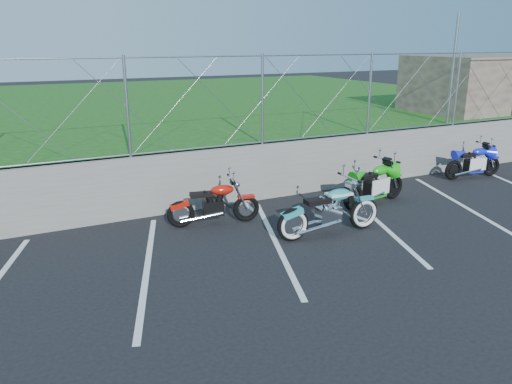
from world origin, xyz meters
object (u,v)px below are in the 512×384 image
naked_orange (215,205)px  sportbike_green (375,186)px  cruiser_turquoise (331,212)px  sportbike_blue (474,163)px

naked_orange → sportbike_green: bearing=5.3°
sportbike_green → naked_orange: bearing=164.2°
cruiser_turquoise → sportbike_green: size_ratio=1.15×
sportbike_green → sportbike_blue: sportbike_green is taller
cruiser_turquoise → naked_orange: size_ratio=1.18×
naked_orange → sportbike_blue: size_ratio=1.05×
naked_orange → sportbike_blue: 7.60m
cruiser_turquoise → sportbike_blue: 6.09m
cruiser_turquoise → sportbike_blue: bearing=18.7°
cruiser_turquoise → naked_orange: cruiser_turquoise is taller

